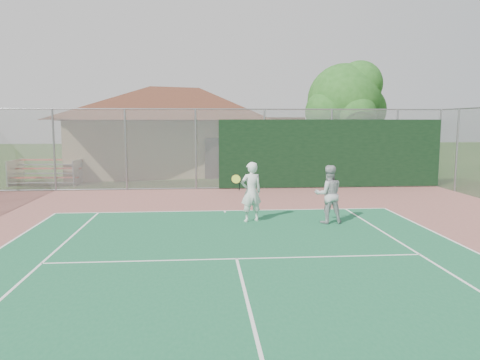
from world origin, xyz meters
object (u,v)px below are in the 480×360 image
object	(u,v)px
clubhouse	(178,122)
player_grey_back	(328,195)
tree	(346,103)
bleachers	(47,171)
player_white_front	(251,192)

from	to	relation	value
clubhouse	player_grey_back	distance (m)	15.91
tree	bleachers	bearing A→B (deg)	178.95
clubhouse	bleachers	bearing A→B (deg)	-147.88
bleachers	player_white_front	bearing A→B (deg)	-44.02
clubhouse	tree	world-z (taller)	tree
clubhouse	tree	distance (m)	10.18
bleachers	player_grey_back	xyz separation A→B (m)	(11.03, -9.57, 0.24)
player_white_front	player_grey_back	bearing A→B (deg)	154.23
player_grey_back	tree	bearing A→B (deg)	-110.85
player_white_front	player_grey_back	distance (m)	2.27
clubhouse	player_white_front	bearing A→B (deg)	-88.84
tree	clubhouse	bearing A→B (deg)	146.35
clubhouse	tree	bearing A→B (deg)	-43.63
bleachers	player_white_front	world-z (taller)	player_white_front
bleachers	player_white_front	size ratio (longest dim) A/B	1.79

